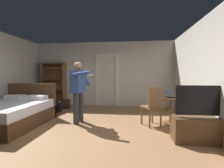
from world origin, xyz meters
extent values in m
plane|color=olive|center=(0.00, 0.00, 0.00)|extent=(6.88, 6.88, 0.00)
cube|color=beige|center=(0.00, 3.19, 1.30)|extent=(5.88, 0.12, 2.61)
cube|color=beige|center=(2.88, 0.00, 1.30)|extent=(0.12, 6.49, 2.61)
cube|color=white|center=(-0.25, 3.11, 1.02)|extent=(0.08, 0.08, 2.05)
cube|color=white|center=(0.60, 3.11, 1.02)|extent=(0.08, 0.08, 2.05)
cube|color=white|center=(0.17, 3.11, 2.09)|extent=(0.93, 0.08, 0.08)
cube|color=#4C331E|center=(-1.84, 0.20, 0.17)|extent=(1.52, 1.94, 0.35)
cube|color=white|center=(-1.84, 0.20, 0.46)|extent=(1.46, 1.88, 0.22)
cube|color=#4C331E|center=(-1.84, 1.13, 0.51)|extent=(1.52, 0.08, 1.02)
cube|color=white|center=(-2.18, 0.87, 0.63)|extent=(0.50, 0.34, 0.12)
cube|color=white|center=(-1.51, 0.87, 0.63)|extent=(0.50, 0.34, 0.12)
cube|color=brown|center=(-2.50, 2.93, 0.88)|extent=(0.06, 0.32, 1.76)
cube|color=brown|center=(-1.58, 2.93, 0.88)|extent=(0.06, 0.32, 1.76)
cube|color=brown|center=(-2.04, 2.93, 1.74)|extent=(0.98, 0.32, 0.04)
cube|color=brown|center=(-2.04, 3.08, 0.88)|extent=(0.98, 0.02, 1.76)
cube|color=brown|center=(-2.04, 2.93, 0.22)|extent=(0.92, 0.32, 0.03)
cylinder|color=#6D5CC8|center=(-2.06, 2.93, 0.30)|extent=(0.08, 0.08, 0.13)
cube|color=brown|center=(-2.04, 2.93, 0.66)|extent=(0.92, 0.32, 0.03)
cube|color=brown|center=(-2.04, 2.93, 1.10)|extent=(0.92, 0.32, 0.03)
cube|color=brown|center=(-2.04, 2.93, 1.54)|extent=(0.92, 0.32, 0.03)
cube|color=#4C331E|center=(2.52, -0.23, 0.24)|extent=(1.04, 0.40, 0.48)
cube|color=black|center=(2.52, -0.25, 0.81)|extent=(0.97, 0.05, 0.56)
cube|color=teal|center=(2.52, -0.22, 0.81)|extent=(0.91, 0.01, 0.50)
cylinder|color=brown|center=(2.22, 0.89, 0.33)|extent=(0.08, 0.08, 0.67)
cylinder|color=brown|center=(2.22, 0.89, 0.01)|extent=(0.41, 0.41, 0.03)
cylinder|color=brown|center=(2.22, 0.89, 0.68)|extent=(0.69, 0.69, 0.03)
cube|color=black|center=(2.19, 0.89, 0.71)|extent=(0.36, 0.29, 0.02)
cube|color=black|center=(2.16, 0.78, 0.82)|extent=(0.36, 0.26, 0.08)
cube|color=navy|center=(2.16, 0.78, 0.82)|extent=(0.32, 0.22, 0.07)
cylinder|color=#233123|center=(2.36, 0.81, 0.82)|extent=(0.06, 0.06, 0.23)
cylinder|color=#233123|center=(2.36, 0.81, 0.96)|extent=(0.03, 0.03, 0.06)
cylinder|color=brown|center=(1.75, 0.94, 0.23)|extent=(0.04, 0.04, 0.45)
cylinder|color=brown|center=(1.46, 0.77, 0.23)|extent=(0.04, 0.04, 0.45)
cylinder|color=brown|center=(1.92, 0.65, 0.23)|extent=(0.04, 0.04, 0.45)
cylinder|color=brown|center=(1.63, 0.48, 0.23)|extent=(0.04, 0.04, 0.45)
cube|color=brown|center=(1.69, 0.71, 0.47)|extent=(0.58, 0.58, 0.04)
cube|color=brown|center=(1.78, 0.57, 0.74)|extent=(0.38, 0.25, 0.50)
cylinder|color=#333338|center=(-0.19, 0.80, 0.41)|extent=(0.15, 0.15, 0.82)
cylinder|color=#333338|center=(-0.25, 0.58, 0.41)|extent=(0.15, 0.15, 0.82)
cube|color=#334C8C|center=(-0.22, 0.69, 1.10)|extent=(0.35, 0.45, 0.58)
sphere|color=#936B4C|center=(-0.22, 0.69, 1.51)|extent=(0.22, 0.22, 0.22)
cylinder|color=#334C8C|center=(-0.08, 0.89, 1.21)|extent=(0.33, 0.16, 0.47)
cylinder|color=#334C8C|center=(-0.03, 0.41, 1.31)|extent=(0.51, 0.21, 0.15)
cube|color=white|center=(0.20, 0.33, 1.29)|extent=(0.13, 0.06, 0.04)
cube|color=black|center=(-1.45, 2.32, 0.17)|extent=(0.68, 0.45, 0.33)
cube|color=black|center=(-1.53, 1.75, 0.18)|extent=(0.67, 0.43, 0.37)
camera|label=1|loc=(1.20, -3.44, 1.31)|focal=25.92mm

